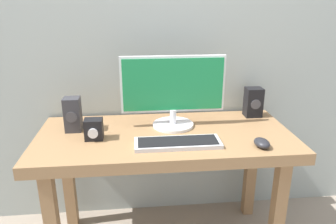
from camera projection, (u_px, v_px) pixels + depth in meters
The scene contains 7 objects.
desk at pixel (165, 148), 1.75m from camera, with size 1.36×0.62×0.70m.
monitor at pixel (173, 90), 1.76m from camera, with size 0.57×0.23×0.40m.
keyboard_primary at pixel (178, 143), 1.58m from camera, with size 0.42×0.15×0.02m.
mouse at pixel (262, 143), 1.56m from camera, with size 0.07×0.10×0.04m, color #232328.
speaker_right at pixel (253, 102), 1.94m from camera, with size 0.10×0.09×0.18m.
speaker_left at pixel (73, 114), 1.73m from camera, with size 0.09×0.09×0.19m.
audio_controller at pixel (94, 129), 1.63m from camera, with size 0.09×0.09×0.11m.
Camera 1 is at (-0.14, -1.58, 1.38)m, focal length 34.47 mm.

